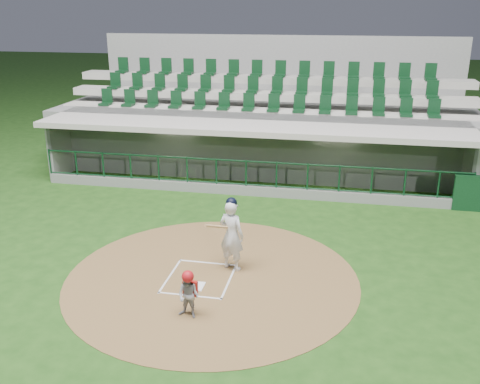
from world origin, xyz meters
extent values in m
plane|color=#1A3F12|center=(0.00, 0.00, 0.00)|extent=(120.00, 120.00, 0.00)
cylinder|color=brown|center=(0.30, -0.20, 0.01)|extent=(7.20, 7.20, 0.01)
cube|color=white|center=(0.00, -0.70, 0.02)|extent=(0.43, 0.43, 0.02)
cube|color=white|center=(-0.75, -0.30, 0.02)|extent=(0.05, 1.80, 0.01)
cube|color=silver|center=(0.75, -0.30, 0.02)|extent=(0.05, 1.80, 0.01)
cube|color=white|center=(0.00, 0.55, 0.02)|extent=(1.55, 0.05, 0.01)
cube|color=white|center=(0.00, -1.15, 0.02)|extent=(1.55, 0.05, 0.01)
cube|color=gray|center=(0.00, 7.50, -0.55)|extent=(15.00, 3.00, 0.10)
cube|color=gray|center=(0.00, 9.10, 0.85)|extent=(15.00, 0.20, 2.70)
cube|color=beige|center=(0.00, 8.98, 1.10)|extent=(13.50, 0.04, 0.90)
cube|color=gray|center=(-7.50, 7.50, 0.85)|extent=(0.20, 3.00, 2.70)
cube|color=slate|center=(7.50, 7.50, 0.85)|extent=(0.20, 3.00, 2.70)
cube|color=#A7A097|center=(0.00, 7.25, 2.30)|extent=(15.40, 3.50, 0.20)
cube|color=slate|center=(0.00, 5.95, 0.15)|extent=(15.00, 0.15, 0.40)
cube|color=black|center=(0.00, 5.95, 1.73)|extent=(15.00, 0.01, 0.95)
cube|color=brown|center=(0.00, 8.55, -0.28)|extent=(12.75, 0.40, 0.45)
cube|color=white|center=(-3.00, 7.50, 2.17)|extent=(1.30, 0.35, 0.04)
cube|color=white|center=(3.00, 7.50, 2.17)|extent=(1.30, 0.35, 0.04)
imported|color=maroon|center=(-5.75, 8.47, 0.27)|extent=(1.04, 0.66, 1.53)
imported|color=#B4131E|center=(-1.19, 8.35, 0.30)|extent=(0.95, 0.41, 1.61)
imported|color=#9F1D11|center=(2.17, 8.49, 0.33)|extent=(0.82, 0.55, 1.66)
imported|color=#A21511|center=(3.72, 8.25, 0.28)|extent=(1.50, 0.69, 1.55)
cube|color=slate|center=(0.00, 10.75, 1.15)|extent=(17.00, 6.50, 2.50)
cube|color=#ADA79C|center=(0.00, 9.25, 2.30)|extent=(16.60, 0.95, 0.30)
cube|color=#9E9B8F|center=(0.00, 10.20, 2.85)|extent=(16.60, 0.95, 0.30)
cube|color=gray|center=(0.00, 11.15, 3.40)|extent=(16.60, 0.95, 0.30)
cube|color=slate|center=(0.00, 14.10, 2.53)|extent=(17.00, 0.25, 5.05)
imported|color=silver|center=(0.67, 0.38, 0.93)|extent=(0.78, 0.64, 1.85)
sphere|color=black|center=(0.67, 0.38, 1.80)|extent=(0.28, 0.28, 0.28)
cylinder|color=tan|center=(0.42, 0.13, 1.25)|extent=(0.58, 0.79, 0.39)
imported|color=#939499|center=(0.24, -1.99, 0.52)|extent=(0.57, 0.48, 1.02)
sphere|color=#B01219|center=(0.24, -1.99, 0.99)|extent=(0.26, 0.26, 0.26)
cube|color=#AE1712|center=(0.24, -1.84, 0.62)|extent=(0.32, 0.10, 0.35)
camera|label=1|loc=(3.25, -11.58, 6.38)|focal=40.00mm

